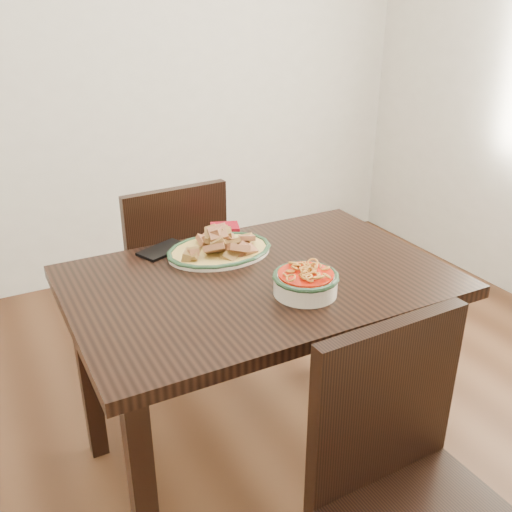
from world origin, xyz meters
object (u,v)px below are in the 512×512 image
noodle_bowl (306,280)px  smartphone (163,250)px  fish_plate (219,242)px  chair_near (409,487)px  chair_far (169,271)px  dining_table (259,304)px

noodle_bowl → smartphone: noodle_bowl is taller
fish_plate → noodle_bowl: fish_plate is taller
chair_near → noodle_bowl: bearing=84.3°
fish_plate → smartphone: (-0.16, 0.11, -0.04)m
chair_near → smartphone: chair_near is taller
noodle_bowl → smartphone: 0.56m
chair_far → noodle_bowl: chair_far is taller
fish_plate → noodle_bowl: size_ratio=1.81×
dining_table → chair_near: chair_near is taller
chair_far → fish_plate: 0.54m
chair_far → noodle_bowl: (0.14, -0.82, 0.29)m
chair_near → dining_table: bearing=90.7°
chair_near → smartphone: bearing=101.1°
smartphone → fish_plate: bearing=-57.1°
noodle_bowl → smartphone: bearing=118.6°
chair_near → fish_plate: (-0.06, 0.91, 0.30)m
smartphone → noodle_bowl: bearing=-84.4°
chair_far → smartphone: bearing=66.0°
chair_near → fish_plate: size_ratio=2.49×
smartphone → dining_table: bearing=-81.0°
fish_plate → smartphone: size_ratio=2.11×
chair_far → smartphone: 0.44m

